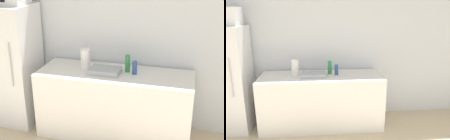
{
  "view_description": "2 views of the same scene",
  "coord_description": "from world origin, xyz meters",
  "views": [
    {
      "loc": [
        0.83,
        -0.74,
        2.34
      ],
      "look_at": [
        0.08,
        2.02,
        1.24
      ],
      "focal_mm": 50.0,
      "sensor_mm": 36.0,
      "label": 1
    },
    {
      "loc": [
        -0.12,
        -0.59,
        1.91
      ],
      "look_at": [
        0.1,
        1.96,
        1.21
      ],
      "focal_mm": 35.0,
      "sensor_mm": 36.0,
      "label": 2
    }
  ],
  "objects": [
    {
      "name": "counter",
      "position": [
        -0.1,
        2.83,
        0.44
      ],
      "size": [
        1.99,
        0.71,
        0.88
      ],
      "primitive_type": "cube",
      "color": "silver",
      "rests_on": "ground_plane"
    },
    {
      "name": "paper_towel_roll",
      "position": [
        -0.53,
        2.91,
        1.01
      ],
      "size": [
        0.12,
        0.12,
        0.26
      ],
      "primitive_type": "cylinder",
      "color": "white",
      "rests_on": "counter"
    },
    {
      "name": "wall_back",
      "position": [
        0.0,
        3.25,
        1.3
      ],
      "size": [
        8.0,
        0.06,
        2.6
      ],
      "primitive_type": "cube",
      "color": "silver",
      "rests_on": "ground_plane"
    },
    {
      "name": "bottle_short",
      "position": [
        0.15,
        2.85,
        0.97
      ],
      "size": [
        0.06,
        0.06,
        0.17
      ],
      "primitive_type": "cylinder",
      "color": "#2D4C8C",
      "rests_on": "counter"
    },
    {
      "name": "refrigerator",
      "position": [
        -1.57,
        2.86,
        0.84
      ],
      "size": [
        0.62,
        0.65,
        1.69
      ],
      "color": "silver",
      "rests_on": "ground_plane"
    },
    {
      "name": "sink_basin",
      "position": [
        -0.22,
        2.8,
        0.91
      ],
      "size": [
        0.39,
        0.28,
        0.06
      ],
      "primitive_type": "cube",
      "color": "#9EA3A8",
      "rests_on": "counter"
    },
    {
      "name": "bottle_tall",
      "position": [
        0.04,
        2.92,
        0.99
      ],
      "size": [
        0.06,
        0.06,
        0.22
      ],
      "primitive_type": "cylinder",
      "color": "#2D7F42",
      "rests_on": "counter"
    }
  ]
}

